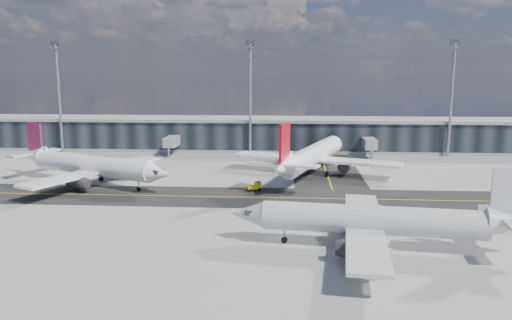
% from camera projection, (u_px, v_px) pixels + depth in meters
% --- Properties ---
extents(ground, '(300.00, 300.00, 0.00)m').
position_uv_depth(ground, '(228.00, 203.00, 82.08)').
color(ground, gray).
rests_on(ground, ground).
extents(taxiway_lanes, '(180.00, 63.00, 0.03)m').
position_uv_depth(taxiway_lanes, '(256.00, 188.00, 92.36)').
color(taxiway_lanes, black).
rests_on(taxiway_lanes, ground).
extents(terminal_concourse, '(152.00, 19.80, 8.80)m').
position_uv_depth(terminal_concourse, '(252.00, 135.00, 135.26)').
color(terminal_concourse, black).
rests_on(terminal_concourse, ground).
extents(floodlight_masts, '(102.50, 0.70, 28.90)m').
position_uv_depth(floodlight_masts, '(250.00, 94.00, 126.39)').
color(floodlight_masts, gray).
rests_on(floodlight_masts, ground).
extents(airliner_af, '(35.78, 30.87, 11.13)m').
position_uv_depth(airliner_af, '(91.00, 165.00, 94.85)').
color(airliner_af, white).
rests_on(airliner_af, ground).
extents(airliner_redtail, '(35.34, 40.92, 12.47)m').
position_uv_depth(airliner_redtail, '(313.00, 156.00, 102.94)').
color(airliner_redtail, white).
rests_on(airliner_redtail, ground).
extents(airliner_near, '(35.96, 30.72, 10.65)m').
position_uv_depth(airliner_near, '(377.00, 221.00, 60.75)').
color(airliner_near, silver).
rests_on(airliner_near, ground).
extents(baggage_tug, '(2.87, 2.24, 1.62)m').
position_uv_depth(baggage_tug, '(255.00, 186.00, 90.33)').
color(baggage_tug, yellow).
rests_on(baggage_tug, ground).
extents(service_van, '(4.32, 5.44, 1.38)m').
position_uv_depth(service_van, '(277.00, 156.00, 122.18)').
color(service_van, white).
rests_on(service_van, ground).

